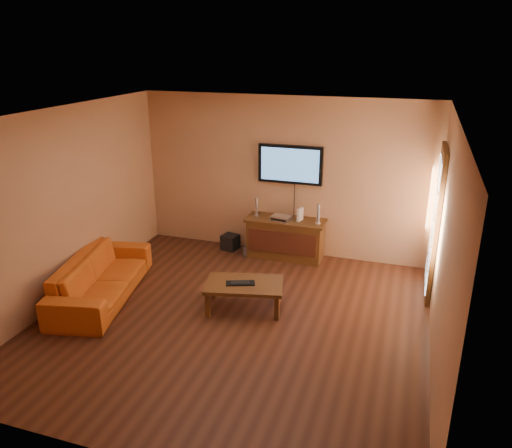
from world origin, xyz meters
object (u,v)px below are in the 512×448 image
at_px(media_console, 285,238).
at_px(av_receiver, 281,218).
at_px(game_console, 300,214).
at_px(bottle, 245,252).
at_px(speaker_left, 256,208).
at_px(sofa, 101,271).
at_px(television, 290,164).
at_px(speaker_right, 318,215).
at_px(coffee_table, 244,286).
at_px(keyboard, 240,283).
at_px(subwoofer, 230,242).

bearing_deg(media_console, av_receiver, -143.22).
bearing_deg(game_console, bottle, -149.17).
bearing_deg(media_console, speaker_left, 178.13).
bearing_deg(game_console, sofa, -122.02).
relative_size(av_receiver, game_console, 1.49).
xyz_separation_m(television, speaker_right, (0.55, -0.24, -0.75)).
height_order(game_console, bottle, game_console).
xyz_separation_m(media_console, av_receiver, (-0.07, -0.05, 0.38)).
xyz_separation_m(media_console, coffee_table, (-0.08, -1.90, -0.00)).
relative_size(media_console, av_receiver, 4.19).
height_order(speaker_right, keyboard, speaker_right).
height_order(sofa, av_receiver, sofa).
bearing_deg(coffee_table, game_console, 80.66).
bearing_deg(keyboard, television, 86.76).
bearing_deg(speaker_right, media_console, 177.28).
height_order(subwoofer, keyboard, keyboard).
relative_size(television, sofa, 0.51).
bearing_deg(game_console, keyboard, -85.37).
height_order(television, av_receiver, television).
bearing_deg(subwoofer, television, 22.90).
relative_size(sofa, speaker_left, 6.56).
relative_size(media_console, keyboard, 3.19).
xyz_separation_m(av_receiver, keyboard, (-0.05, -1.88, -0.32)).
xyz_separation_m(media_console, game_console, (0.24, 0.02, 0.45)).
bearing_deg(subwoofer, bottle, -22.81).
height_order(speaker_left, subwoofer, speaker_left).
relative_size(speaker_left, keyboard, 0.77).
bearing_deg(media_console, game_console, 5.55).
height_order(media_console, sofa, sofa).
xyz_separation_m(av_receiver, bottle, (-0.59, -0.18, -0.63)).
bearing_deg(sofa, media_console, -56.83).
bearing_deg(speaker_left, keyboard, -78.24).
height_order(speaker_right, bottle, speaker_right).
xyz_separation_m(media_console, keyboard, (-0.12, -1.93, 0.06)).
relative_size(coffee_table, game_console, 5.42).
distance_m(coffee_table, speaker_left, 2.03).
xyz_separation_m(subwoofer, bottle, (0.37, -0.27, -0.04)).
bearing_deg(television, subwoofer, -170.08).
height_order(media_console, speaker_left, speaker_left).
height_order(television, subwoofer, television).
distance_m(subwoofer, keyboard, 2.18).
relative_size(sofa, av_receiver, 6.65).
bearing_deg(speaker_right, coffee_table, -108.64).
height_order(av_receiver, subwoofer, av_receiver).
xyz_separation_m(media_console, television, (-0.00, 0.21, 1.24)).
relative_size(coffee_table, subwoofer, 4.40).
bearing_deg(game_console, media_console, -159.40).
bearing_deg(av_receiver, keyboard, -81.49).
bearing_deg(bottle, television, 34.08).
bearing_deg(speaker_left, bottle, -117.72).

